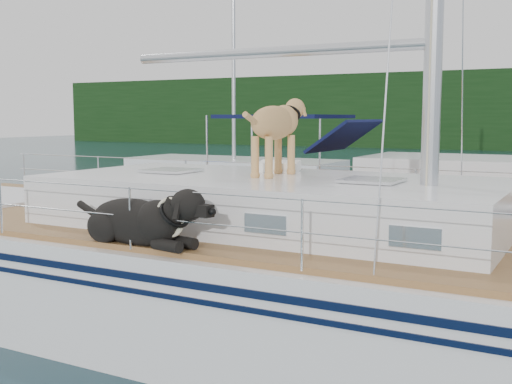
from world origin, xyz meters
The scene contains 4 objects.
ground centered at (0.00, 0.00, 0.00)m, with size 120.00×120.00×0.00m, color black.
main_sailboat centered at (0.10, -0.01, 0.68)m, with size 12.00×3.84×14.01m.
neighbor_sailboat centered at (1.23, 6.25, 0.63)m, with size 11.00×3.50×13.30m.
bg_boat_west centered at (-8.00, 14.00, 0.45)m, with size 8.00×3.00×11.65m.
Camera 1 is at (4.15, -6.47, 2.49)m, focal length 45.00 mm.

